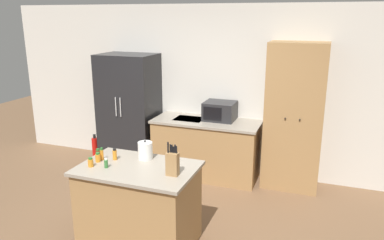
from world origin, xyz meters
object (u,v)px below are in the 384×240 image
Objects in this scene: spice_bottle_short_red at (91,162)px; spice_bottle_green_herb at (106,163)px; microwave at (220,111)px; knife_block at (173,163)px; pantry_cabinet at (294,117)px; kettle at (145,151)px; spice_bottle_tall_dark at (102,154)px; spice_bottle_amber_oil at (98,154)px; fire_extinguisher at (95,149)px; refrigerator at (130,111)px; spice_bottle_pale_salt at (98,158)px; spice_bottle_orange_cap at (115,154)px.

spice_bottle_green_herb reaches higher than spice_bottle_short_red.
microwave is 4.69× the size of spice_bottle_short_red.
pantry_cabinet is at bearing 65.76° from knife_block.
spice_bottle_short_red is (-0.89, -0.10, -0.08)m from knife_block.
kettle is at bearing -99.57° from microwave.
spice_bottle_tall_dark is 0.09m from spice_bottle_amber_oil.
spice_bottle_green_herb is at bearing -52.33° from fire_extinguisher.
knife_block is at bearing -40.85° from fire_extinguisher.
refrigerator is 2.14m from spice_bottle_pale_salt.
spice_bottle_pale_salt is 2.53m from fire_extinguisher.
spice_bottle_short_red reaches higher than fire_extinguisher.
microwave is 2.18m from spice_bottle_tall_dark.
knife_block is 0.97m from spice_bottle_amber_oil.
refrigerator reaches higher than spice_bottle_short_red.
spice_bottle_short_red is at bearing -137.80° from kettle.
spice_bottle_amber_oil is at bearing -53.80° from fire_extinguisher.
spice_bottle_green_herb is at bearing -81.54° from spice_bottle_orange_cap.
knife_block is 0.89m from spice_bottle_tall_dark.
spice_bottle_green_herb is at bearing -174.87° from knife_block.
knife_block is 3.25× the size of spice_bottle_green_herb.
pantry_cabinet is at bearing 1.62° from refrigerator.
microwave is at bearing 3.97° from refrigerator.
kettle is (-0.45, 0.30, -0.03)m from knife_block.
pantry_cabinet is 6.07× the size of knife_block.
spice_bottle_orange_cap is (-0.03, 0.23, 0.01)m from spice_bottle_green_herb.
knife_block is 0.90m from spice_bottle_pale_salt.
spice_bottle_tall_dark is at bearing -132.31° from pantry_cabinet.
kettle is at bearing 24.29° from spice_bottle_tall_dark.
spice_bottle_amber_oil reaches higher than fire_extinguisher.
microwave reaches higher than spice_bottle_amber_oil.
spice_bottle_short_red is 0.14m from spice_bottle_pale_salt.
spice_bottle_green_herb is at bearing -127.44° from pantry_cabinet.
spice_bottle_amber_oil is 0.23× the size of fire_extinguisher.
knife_block is 2.62× the size of spice_bottle_orange_cap.
kettle reaches higher than spice_bottle_orange_cap.
spice_bottle_tall_dark is 0.65× the size of kettle.
microwave is at bearing 72.87° from spice_bottle_orange_cap.
refrigerator is at bearing -176.03° from microwave.
refrigerator is 0.99m from fire_extinguisher.
microwave is 2.15× the size of kettle.
spice_bottle_amber_oil is 2.42m from fire_extinguisher.
kettle is at bearing 146.43° from knife_block.
spice_bottle_amber_oil is (-1.91, -1.98, -0.09)m from pantry_cabinet.
knife_block is 3.30× the size of spice_bottle_pale_salt.
spice_bottle_amber_oil is at bearing -163.01° from kettle.
spice_bottle_orange_cap is (0.88, -1.89, 0.04)m from refrigerator.
spice_bottle_orange_cap is at bearing 98.46° from spice_bottle_green_herb.
refrigerator is 2.09m from spice_bottle_orange_cap.
spice_bottle_tall_dark is 1.33× the size of spice_bottle_amber_oil.
knife_block is at bearing -33.57° from kettle.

